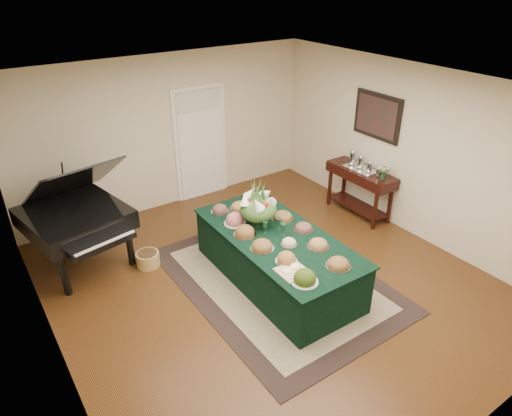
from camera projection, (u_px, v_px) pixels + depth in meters
ground at (268, 282)px, 6.44m from camera, size 6.00×6.00×0.00m
area_rug at (276, 279)px, 6.47m from camera, size 2.42×3.39×0.01m
kitchen_doorway at (201, 144)px, 8.41m from camera, size 1.05×0.07×2.10m
buffet_table at (277, 258)px, 6.32m from camera, size 1.25×2.59×0.73m
food_platters at (272, 231)px, 6.16m from camera, size 1.04×2.34×0.13m
cutting_board at (292, 269)px, 5.41m from camera, size 0.35×0.35×0.10m
green_goblets at (276, 227)px, 6.18m from camera, size 0.28×0.26×0.18m
floral_centerpiece at (258, 205)px, 6.26m from camera, size 0.53×0.53×0.53m
grand_piano at (76, 217)px, 6.47m from camera, size 1.56×1.74×1.61m
wicker_basket at (148, 259)px, 6.74m from camera, size 0.34×0.34×0.21m
mahogany_sideboard at (360, 180)px, 7.90m from camera, size 0.45×1.30×0.85m
tea_service at (363, 164)px, 7.75m from camera, size 0.34×0.74×0.30m
pink_bouquet at (384, 170)px, 7.40m from camera, size 0.19×0.19×0.24m
wall_painting at (377, 116)px, 7.50m from camera, size 0.05×0.95×0.75m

